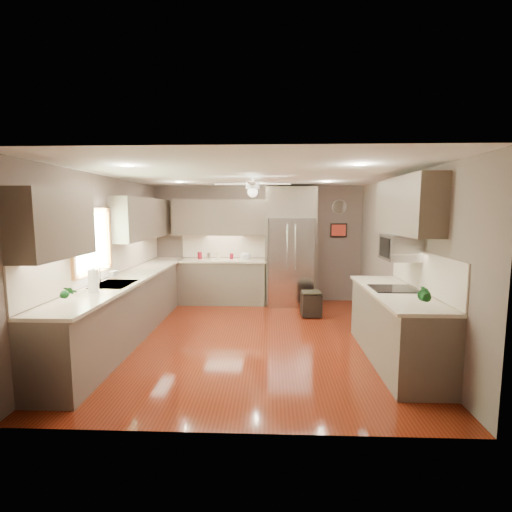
# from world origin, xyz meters

# --- Properties ---
(floor) EXTENTS (5.00, 5.00, 0.00)m
(floor) POSITION_xyz_m (0.00, 0.00, 0.00)
(floor) COLOR #51170A
(floor) RESTS_ON ground
(ceiling) EXTENTS (5.00, 5.00, 0.00)m
(ceiling) POSITION_xyz_m (0.00, 0.00, 2.50)
(ceiling) COLOR white
(ceiling) RESTS_ON ground
(wall_back) EXTENTS (4.50, 0.00, 4.50)m
(wall_back) POSITION_xyz_m (0.00, 2.50, 1.25)
(wall_back) COLOR #66554E
(wall_back) RESTS_ON ground
(wall_front) EXTENTS (4.50, 0.00, 4.50)m
(wall_front) POSITION_xyz_m (0.00, -2.50, 1.25)
(wall_front) COLOR #66554E
(wall_front) RESTS_ON ground
(wall_left) EXTENTS (0.00, 5.00, 5.00)m
(wall_left) POSITION_xyz_m (-2.25, 0.00, 1.25)
(wall_left) COLOR #66554E
(wall_left) RESTS_ON ground
(wall_right) EXTENTS (0.00, 5.00, 5.00)m
(wall_right) POSITION_xyz_m (2.25, 0.00, 1.25)
(wall_right) COLOR #66554E
(wall_right) RESTS_ON ground
(canister_a) EXTENTS (0.12, 0.12, 0.15)m
(canister_a) POSITION_xyz_m (-1.22, 2.21, 1.02)
(canister_a) COLOR maroon
(canister_a) RESTS_ON back_run
(canister_b) EXTENTS (0.12, 0.12, 0.14)m
(canister_b) POSITION_xyz_m (-1.03, 2.20, 1.01)
(canister_b) COLOR silver
(canister_b) RESTS_ON back_run
(canister_c) EXTENTS (0.11, 0.11, 0.16)m
(canister_c) POSITION_xyz_m (-0.83, 2.21, 1.03)
(canister_c) COLOR beige
(canister_c) RESTS_ON back_run
(canister_d) EXTENTS (0.10, 0.10, 0.12)m
(canister_d) POSITION_xyz_m (-0.55, 2.26, 1.00)
(canister_d) COLOR maroon
(canister_d) RESTS_ON back_run
(soap_bottle) EXTENTS (0.09, 0.10, 0.18)m
(soap_bottle) POSITION_xyz_m (-2.09, -0.12, 1.03)
(soap_bottle) COLOR white
(soap_bottle) RESTS_ON left_run
(potted_plant_left) EXTENTS (0.17, 0.12, 0.29)m
(potted_plant_left) POSITION_xyz_m (-1.94, -1.71, 1.08)
(potted_plant_left) COLOR #18541E
(potted_plant_left) RESTS_ON left_run
(potted_plant_right) EXTENTS (0.18, 0.16, 0.30)m
(potted_plant_right) POSITION_xyz_m (1.92, -1.69, 1.09)
(potted_plant_right) COLOR #18541E
(potted_plant_right) RESTS_ON right_run
(bowl) EXTENTS (0.28, 0.28, 0.06)m
(bowl) POSITION_xyz_m (-0.24, 2.19, 0.97)
(bowl) COLOR beige
(bowl) RESTS_ON back_run
(left_run) EXTENTS (0.65, 4.70, 1.45)m
(left_run) POSITION_xyz_m (-1.95, 0.15, 0.48)
(left_run) COLOR brown
(left_run) RESTS_ON ground
(back_run) EXTENTS (1.85, 0.65, 1.45)m
(back_run) POSITION_xyz_m (-0.72, 2.20, 0.48)
(back_run) COLOR brown
(back_run) RESTS_ON ground
(uppers) EXTENTS (4.50, 4.70, 0.95)m
(uppers) POSITION_xyz_m (-0.74, 0.71, 1.87)
(uppers) COLOR brown
(uppers) RESTS_ON wall_left
(window) EXTENTS (0.05, 1.12, 0.92)m
(window) POSITION_xyz_m (-2.22, -0.50, 1.55)
(window) COLOR #BFF2B2
(window) RESTS_ON wall_left
(sink) EXTENTS (0.50, 0.70, 0.32)m
(sink) POSITION_xyz_m (-1.93, -0.50, 0.91)
(sink) COLOR silver
(sink) RESTS_ON left_run
(refrigerator) EXTENTS (1.06, 0.75, 2.45)m
(refrigerator) POSITION_xyz_m (0.70, 2.16, 1.19)
(refrigerator) COLOR silver
(refrigerator) RESTS_ON ground
(right_run) EXTENTS (0.70, 2.20, 1.45)m
(right_run) POSITION_xyz_m (1.93, -0.80, 0.48)
(right_run) COLOR brown
(right_run) RESTS_ON ground
(microwave) EXTENTS (0.43, 0.55, 0.34)m
(microwave) POSITION_xyz_m (2.03, -0.55, 1.48)
(microwave) COLOR silver
(microwave) RESTS_ON wall_right
(ceiling_fan) EXTENTS (1.18, 1.18, 0.32)m
(ceiling_fan) POSITION_xyz_m (-0.00, 0.30, 2.33)
(ceiling_fan) COLOR white
(ceiling_fan) RESTS_ON ceiling
(recessed_lights) EXTENTS (2.84, 3.14, 0.01)m
(recessed_lights) POSITION_xyz_m (-0.04, 0.40, 2.49)
(recessed_lights) COLOR white
(recessed_lights) RESTS_ON ceiling
(wall_clock) EXTENTS (0.30, 0.03, 0.30)m
(wall_clock) POSITION_xyz_m (1.75, 2.48, 2.05)
(wall_clock) COLOR white
(wall_clock) RESTS_ON wall_back
(framed_print) EXTENTS (0.36, 0.03, 0.30)m
(framed_print) POSITION_xyz_m (1.75, 2.48, 1.55)
(framed_print) COLOR black
(framed_print) RESTS_ON wall_back
(stool) EXTENTS (0.38, 0.38, 0.45)m
(stool) POSITION_xyz_m (1.05, 1.23, 0.24)
(stool) COLOR black
(stool) RESTS_ON ground
(paper_towel) EXTENTS (0.13, 0.13, 0.32)m
(paper_towel) POSITION_xyz_m (-1.96, -1.03, 1.08)
(paper_towel) COLOR white
(paper_towel) RESTS_ON left_run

